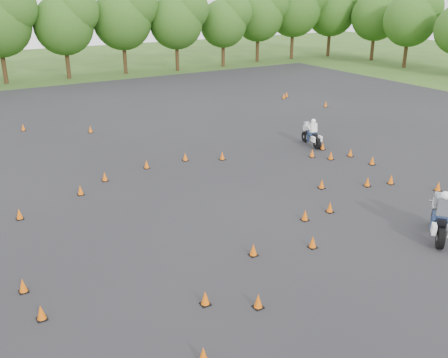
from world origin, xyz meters
name	(u,v)px	position (x,y,z in m)	size (l,w,h in m)	color
ground	(277,240)	(0.00, 0.00, 0.00)	(140.00, 140.00, 0.00)	#2D5119
asphalt_pad	(203,189)	(0.00, 6.00, 0.01)	(62.00, 62.00, 0.00)	black
treeline	(100,36)	(4.81, 35.18, 4.69)	(87.26, 32.42, 11.06)	#294F16
traffic_cones	(223,193)	(0.32, 4.61, 0.23)	(36.74, 33.13, 0.45)	#DB5A09
rider_grey	(440,214)	(5.46, -2.97, 1.01)	(2.60, 0.80, 2.01)	#43454B
rider_white	(312,132)	(9.12, 8.85, 0.86)	(2.20, 0.68, 1.70)	silver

